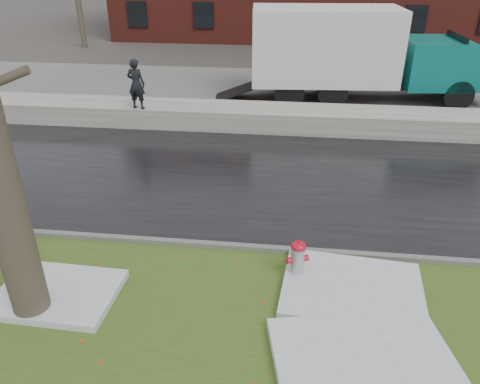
# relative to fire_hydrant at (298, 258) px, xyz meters

# --- Properties ---
(ground) EXTENTS (120.00, 120.00, 0.00)m
(ground) POSITION_rel_fire_hydrant_xyz_m (-1.71, -0.12, -0.52)
(ground) COLOR #47423D
(ground) RESTS_ON ground
(verge) EXTENTS (60.00, 4.50, 0.04)m
(verge) POSITION_rel_fire_hydrant_xyz_m (-1.71, -1.37, -0.50)
(verge) COLOR #344E1A
(verge) RESTS_ON ground
(road) EXTENTS (60.00, 7.00, 0.03)m
(road) POSITION_rel_fire_hydrant_xyz_m (-1.71, 4.38, -0.51)
(road) COLOR black
(road) RESTS_ON ground
(parking_lot) EXTENTS (60.00, 9.00, 0.03)m
(parking_lot) POSITION_rel_fire_hydrant_xyz_m (-1.71, 12.88, -0.51)
(parking_lot) COLOR slate
(parking_lot) RESTS_ON ground
(curb) EXTENTS (60.00, 0.15, 0.14)m
(curb) POSITION_rel_fire_hydrant_xyz_m (-1.71, 0.88, -0.45)
(curb) COLOR slate
(curb) RESTS_ON ground
(snowbank) EXTENTS (60.00, 1.60, 0.75)m
(snowbank) POSITION_rel_fire_hydrant_xyz_m (-1.71, 8.58, -0.15)
(snowbank) COLOR #BDB7AD
(snowbank) RESTS_ON ground
(fire_hydrant) EXTENTS (0.45, 0.42, 0.90)m
(fire_hydrant) POSITION_rel_fire_hydrant_xyz_m (0.00, 0.00, 0.00)
(fire_hydrant) COLOR #AAAEB2
(fire_hydrant) RESTS_ON verge
(box_truck) EXTENTS (11.24, 3.33, 3.72)m
(box_truck) POSITION_rel_fire_hydrant_xyz_m (2.04, 12.34, 1.44)
(box_truck) COLOR black
(box_truck) RESTS_ON ground
(worker) EXTENTS (0.69, 0.51, 1.73)m
(worker) POSITION_rel_fire_hydrant_xyz_m (-5.68, 7.98, 1.09)
(worker) COLOR black
(worker) RESTS_ON snowbank
(snow_patch_near) EXTENTS (2.78, 2.23, 0.16)m
(snow_patch_near) POSITION_rel_fire_hydrant_xyz_m (1.05, -0.33, -0.40)
(snow_patch_near) COLOR silver
(snow_patch_near) RESTS_ON verge
(snow_patch_far) EXTENTS (2.26, 1.68, 0.14)m
(snow_patch_far) POSITION_rel_fire_hydrant_xyz_m (-4.45, -1.07, -0.41)
(snow_patch_far) COLOR silver
(snow_patch_far) RESTS_ON verge
(snow_patch_side) EXTENTS (3.11, 2.33, 0.18)m
(snow_patch_side) POSITION_rel_fire_hydrant_xyz_m (1.06, -1.98, -0.39)
(snow_patch_side) COLOR silver
(snow_patch_side) RESTS_ON verge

